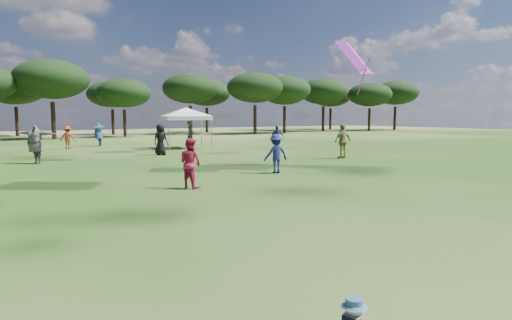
% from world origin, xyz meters
% --- Properties ---
extents(tree_line, '(108.78, 17.63, 7.77)m').
position_xyz_m(tree_line, '(2.39, 47.41, 5.42)').
color(tree_line, black).
rests_on(tree_line, ground).
extents(tent_right, '(5.93, 5.93, 3.10)m').
position_xyz_m(tent_right, '(8.93, 26.22, 2.68)').
color(tent_right, gray).
rests_on(tent_right, ground).
extents(festival_crowd, '(28.12, 22.18, 1.92)m').
position_xyz_m(festival_crowd, '(-0.82, 22.58, 0.88)').
color(festival_crowd, '#A71B3E').
rests_on(festival_crowd, ground).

